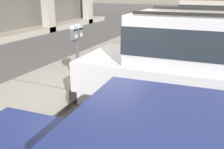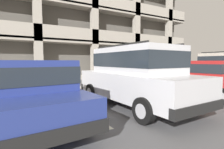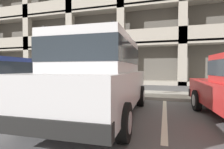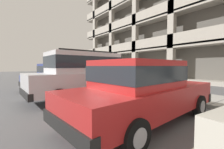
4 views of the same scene
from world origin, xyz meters
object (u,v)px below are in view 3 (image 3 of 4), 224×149
fire_hydrant (31,84)px  red_sedan (4,82)px  parking_meter_near (123,68)px  silver_suv (100,74)px

fire_hydrant → red_sedan: bearing=-60.3°
red_sedan → parking_meter_near: (3.13, 2.81, 0.44)m
red_sedan → fire_hydrant: red_sedan is taller
parking_meter_near → silver_suv: bearing=-89.4°
silver_suv → fire_hydrant: bearing=145.9°
parking_meter_near → fire_hydrant: bearing=176.5°
red_sedan → parking_meter_near: parking_meter_near is taller
silver_suv → fire_hydrant: (-4.93, 3.08, -0.62)m
red_sedan → silver_suv: bearing=-3.3°
silver_suv → fire_hydrant: silver_suv is taller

